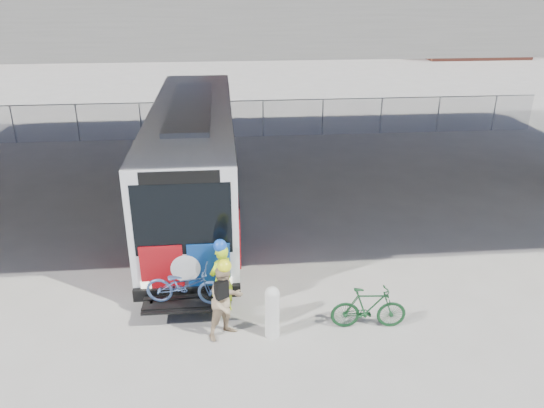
{
  "coord_description": "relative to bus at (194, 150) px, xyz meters",
  "views": [
    {
      "loc": [
        -1.0,
        -13.81,
        7.4
      ],
      "look_at": [
        0.27,
        -0.37,
        1.6
      ],
      "focal_mm": 35.0,
      "sensor_mm": 36.0,
      "label": 1
    }
  ],
  "objects": [
    {
      "name": "cyclist_hivis",
      "position": [
        0.83,
        -6.32,
        -1.17
      ],
      "size": [
        0.77,
        0.73,
        1.94
      ],
      "rotation": [
        0.0,
        0.0,
        3.8
      ],
      "color": "#BAE518",
      "rests_on": "ground"
    },
    {
      "name": "bike_parked",
      "position": [
        4.13,
        -7.23,
        -1.59
      ],
      "size": [
        1.75,
        0.62,
        1.03
      ],
      "primitive_type": "imported",
      "rotation": [
        0.0,
        0.0,
        1.49
      ],
      "color": "#133E1D",
      "rests_on": "ground"
    },
    {
      "name": "cyclist_tan",
      "position": [
        0.92,
        -7.22,
        -1.2
      ],
      "size": [
        1.07,
        1.01,
        1.92
      ],
      "rotation": [
        0.0,
        0.0,
        0.56
      ],
      "color": "tan",
      "rests_on": "ground"
    },
    {
      "name": "bus",
      "position": [
        0.0,
        0.0,
        0.0
      ],
      "size": [
        2.67,
        13.01,
        3.69
      ],
      "color": "silver",
      "rests_on": "ground"
    },
    {
      "name": "bollard",
      "position": [
        1.93,
        -7.32,
        -1.44
      ],
      "size": [
        0.33,
        0.33,
        1.25
      ],
      "color": "white",
      "rests_on": "ground"
    },
    {
      "name": "chainlink_fence",
      "position": [
        2.0,
        8.77,
        -0.68
      ],
      "size": [
        30.0,
        0.06,
        30.0
      ],
      "color": "gray",
      "rests_on": "ground"
    },
    {
      "name": "ground",
      "position": [
        2.0,
        -3.23,
        -2.11
      ],
      "size": [
        160.0,
        160.0,
        0.0
      ],
      "primitive_type": "plane",
      "color": "#9E9991",
      "rests_on": "ground"
    },
    {
      "name": "overpass",
      "position": [
        2.0,
        0.77,
        4.44
      ],
      "size": [
        40.0,
        16.0,
        7.95
      ],
      "color": "#605E59",
      "rests_on": "ground"
    }
  ]
}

